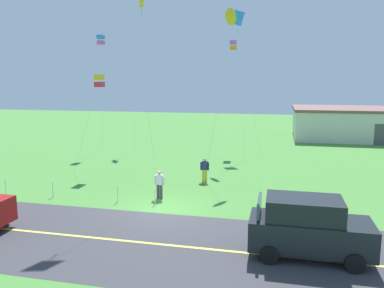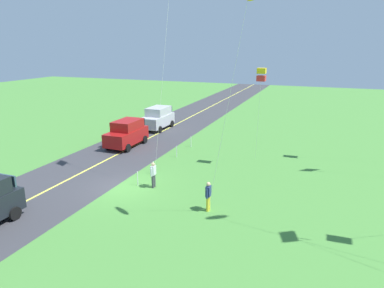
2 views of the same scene
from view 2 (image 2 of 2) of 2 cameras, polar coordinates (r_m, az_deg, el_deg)
ground_plane at (r=21.99m, az=-11.12°, el=-7.01°), size 120.00×120.00×0.10m
asphalt_road at (r=24.24m, az=-19.21°, el=-5.30°), size 120.00×7.00×0.00m
road_centre_stripe at (r=24.23m, az=-19.21°, el=-5.29°), size 120.00×0.16×0.00m
car_parked_west_near at (r=30.23m, az=-10.62°, el=1.77°), size 4.40×2.12×2.24m
car_parked_west_far at (r=36.17m, az=-5.62°, el=4.29°), size 4.40×2.12×2.24m
person_adult_near at (r=21.31m, az=-6.35°, el=-4.91°), size 0.58×0.22×1.60m
person_adult_companion at (r=18.34m, az=2.69°, el=-8.39°), size 0.58×0.22×1.60m
kite_cyan_top at (r=24.02m, az=11.30°, el=11.04°), size 2.33×0.78×6.93m
fence_post_0 at (r=29.68m, az=-0.16°, el=0.38°), size 0.05×0.05×0.90m
fence_post_1 at (r=26.96m, az=-2.53°, el=-1.26°), size 0.05×0.05×0.90m
fence_post_2 at (r=23.61m, az=-6.35°, el=-3.88°), size 0.05×0.05×0.90m
fence_post_3 at (r=21.87m, az=-8.90°, el=-5.61°), size 0.05×0.05×0.90m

